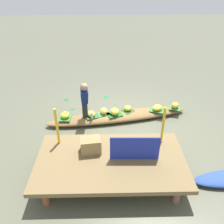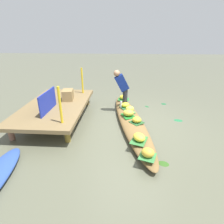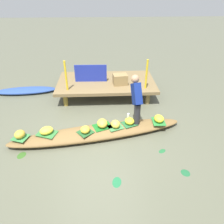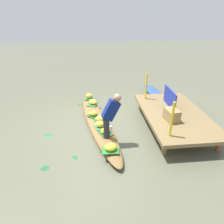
# 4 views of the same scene
# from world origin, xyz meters

# --- Properties ---
(canal_water) EXTENTS (40.00, 40.00, 0.00)m
(canal_water) POSITION_xyz_m (0.00, 0.00, 0.00)
(canal_water) COLOR #585A46
(canal_water) RESTS_ON ground
(dock_platform) EXTENTS (3.20, 1.80, 0.48)m
(dock_platform) POSITION_xyz_m (0.27, 2.31, 0.42)
(dock_platform) COLOR brown
(dock_platform) RESTS_ON ground
(vendor_boat) EXTENTS (4.38, 1.43, 0.23)m
(vendor_boat) POSITION_xyz_m (0.00, 0.00, 0.11)
(vendor_boat) COLOR brown
(vendor_boat) RESTS_ON ground
(moored_boat) EXTENTS (2.08, 0.68, 0.17)m
(moored_boat) POSITION_xyz_m (-2.52, 2.54, 0.09)
(moored_boat) COLOR #2B4998
(moored_boat) RESTS_ON ground
(leaf_mat_0) EXTENTS (0.53, 0.46, 0.01)m
(leaf_mat_0) POSITION_xyz_m (-1.21, -0.14, 0.23)
(leaf_mat_0) COLOR #317235
(leaf_mat_0) RESTS_ON vendor_boat
(banana_bunch_0) EXTENTS (0.40, 0.37, 0.17)m
(banana_bunch_0) POSITION_xyz_m (-1.21, -0.14, 0.32)
(banana_bunch_0) COLOR yellow
(banana_bunch_0) RESTS_ON vendor_boat
(leaf_mat_1) EXTENTS (0.53, 0.47, 0.01)m
(leaf_mat_1) POSITION_xyz_m (0.11, 0.08, 0.23)
(leaf_mat_1) COLOR #1A6721
(leaf_mat_1) RESTS_ON vendor_boat
(banana_bunch_1) EXTENTS (0.27, 0.32, 0.19)m
(banana_bunch_1) POSITION_xyz_m (0.11, 0.08, 0.33)
(banana_bunch_1) COLOR gold
(banana_bunch_1) RESTS_ON vendor_boat
(leaf_mat_2) EXTENTS (0.44, 0.42, 0.01)m
(leaf_mat_2) POSITION_xyz_m (0.80, 0.17, 0.23)
(leaf_mat_2) COLOR #266033
(leaf_mat_2) RESTS_ON vendor_boat
(banana_bunch_2) EXTENTS (0.32, 0.33, 0.16)m
(banana_bunch_2) POSITION_xyz_m (0.80, 0.17, 0.31)
(banana_bunch_2) COLOR yellow
(banana_bunch_2) RESTS_ON vendor_boat
(leaf_mat_3) EXTENTS (0.42, 0.41, 0.01)m
(leaf_mat_3) POSITION_xyz_m (-1.80, -0.27, 0.23)
(leaf_mat_3) COLOR #367F40
(leaf_mat_3) RESTS_ON vendor_boat
(banana_bunch_3) EXTENTS (0.30, 0.32, 0.18)m
(banana_bunch_3) POSITION_xyz_m (-1.80, -0.27, 0.32)
(banana_bunch_3) COLOR gold
(banana_bunch_3) RESTS_ON vendor_boat
(leaf_mat_4) EXTENTS (0.45, 0.45, 0.01)m
(leaf_mat_4) POSITION_xyz_m (-0.30, -0.14, 0.23)
(leaf_mat_4) COLOR #235428
(leaf_mat_4) RESTS_ON vendor_boat
(banana_bunch_4) EXTENTS (0.25, 0.27, 0.16)m
(banana_bunch_4) POSITION_xyz_m (-0.30, -0.14, 0.31)
(banana_bunch_4) COLOR gold
(banana_bunch_4) RESTS_ON vendor_boat
(leaf_mat_5) EXTENTS (0.43, 0.39, 0.01)m
(leaf_mat_5) POSITION_xyz_m (0.43, 0.03, 0.23)
(leaf_mat_5) COLOR #3D7D42
(leaf_mat_5) RESTS_ON vendor_boat
(banana_bunch_5) EXTENTS (0.24, 0.28, 0.18)m
(banana_bunch_5) POSITION_xyz_m (0.43, 0.03, 0.32)
(banana_bunch_5) COLOR yellow
(banana_bunch_5) RESTS_ON vendor_boat
(leaf_mat_6) EXTENTS (0.33, 0.41, 0.01)m
(leaf_mat_6) POSITION_xyz_m (1.57, 0.23, 0.23)
(leaf_mat_6) COLOR #287833
(leaf_mat_6) RESTS_ON vendor_boat
(banana_bunch_6) EXTENTS (0.26, 0.30, 0.18)m
(banana_bunch_6) POSITION_xyz_m (1.57, 0.23, 0.32)
(banana_bunch_6) COLOR yellow
(banana_bunch_6) RESTS_ON vendor_boat
(vendor_person) EXTENTS (0.27, 0.52, 1.20)m
(vendor_person) POSITION_xyz_m (0.96, 0.29, 0.91)
(vendor_person) COLOR #28282D
(vendor_person) RESTS_ON vendor_boat
(water_bottle) EXTENTS (0.06, 0.06, 0.22)m
(water_bottle) POSITION_xyz_m (0.78, 0.31, 0.34)
(water_bottle) COLOR silver
(water_bottle) RESTS_ON vendor_boat
(market_banner) EXTENTS (1.04, 0.05, 0.56)m
(market_banner) POSITION_xyz_m (-0.23, 2.31, 0.76)
(market_banner) COLOR #1E2E9C
(market_banner) RESTS_ON dock_platform
(railing_post_west) EXTENTS (0.06, 0.06, 0.91)m
(railing_post_west) POSITION_xyz_m (-0.93, 1.71, 0.94)
(railing_post_west) COLOR gold
(railing_post_west) RESTS_ON dock_platform
(railing_post_east) EXTENTS (0.06, 0.06, 0.91)m
(railing_post_east) POSITION_xyz_m (1.47, 1.71, 0.94)
(railing_post_east) COLOR gold
(railing_post_east) RESTS_ON dock_platform
(produce_crate) EXTENTS (0.48, 0.38, 0.33)m
(produce_crate) POSITION_xyz_m (0.70, 2.04, 0.65)
(produce_crate) COLOR olive
(produce_crate) RESTS_ON dock_platform
(drifting_plant_0) EXTENTS (0.22, 0.21, 0.01)m
(drifting_plant_0) POSITION_xyz_m (1.47, -0.64, 0.00)
(drifting_plant_0) COLOR #205E31
(drifting_plant_0) RESTS_ON ground
(drifting_plant_1) EXTENTS (0.24, 0.25, 0.01)m
(drifting_plant_1) POSITION_xyz_m (1.79, -1.31, 0.00)
(drifting_plant_1) COLOR #1E5A32
(drifting_plant_1) RESTS_ON ground
(drifting_plant_2) EXTENTS (0.22, 0.29, 0.01)m
(drifting_plant_2) POSITION_xyz_m (0.37, -1.48, 0.00)
(drifting_plant_2) COLOR #206B3C
(drifting_plant_2) RESTS_ON ground
(drifting_plant_3) EXTENTS (0.24, 0.28, 0.01)m
(drifting_plant_3) POSITION_xyz_m (-1.71, -0.63, 0.00)
(drifting_plant_3) COLOR #305A1E
(drifting_plant_3) RESTS_ON ground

